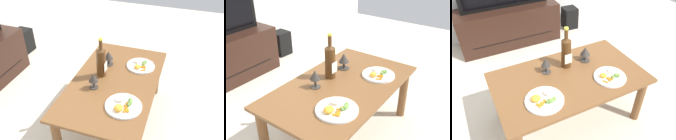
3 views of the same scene
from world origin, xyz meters
The scene contains 9 objects.
ground_plane centered at (0.00, 0.00, 0.00)m, with size 6.40×6.40×0.00m, color beige.
dining_table centered at (0.00, 0.00, 0.39)m, with size 1.20×0.70×0.48m.
tv_stand centered at (-0.08, 1.55, 0.26)m, with size 1.31×0.45×0.51m.
floor_speaker centered at (0.87, 1.59, 0.16)m, with size 0.20×0.20×0.31m, color black.
wine_bottle centered at (0.04, 0.14, 0.62)m, with size 0.08×0.08×0.36m.
goblet_left centered at (-0.14, 0.13, 0.57)m, with size 0.08×0.08×0.14m.
goblet_right centered at (0.23, 0.13, 0.57)m, with size 0.09×0.09×0.13m.
dinner_plate_left centered at (-0.28, -0.16, 0.49)m, with size 0.28×0.28×0.05m.
dinner_plate_right centered at (0.28, -0.16, 0.49)m, with size 0.26×0.26×0.04m.
Camera 3 is at (-0.65, -1.18, 1.59)m, focal length 35.26 mm.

